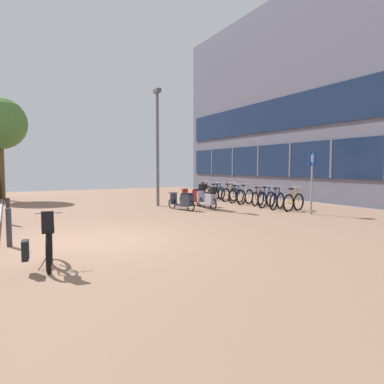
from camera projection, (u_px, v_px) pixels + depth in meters
ground at (155, 236)px, 9.47m from camera, size 21.00×40.00×0.13m
bicycle_foreground at (47, 246)px, 6.36m from camera, size 0.74×1.41×1.11m
bicycle_rack_00 at (294, 202)px, 14.66m from camera, size 1.44×0.47×1.03m
bicycle_rack_01 at (277, 201)px, 15.25m from camera, size 1.34×0.64×1.02m
bicycle_rack_02 at (267, 199)px, 15.98m from camera, size 1.39×0.55×1.02m
bicycle_rack_03 at (258, 198)px, 16.73m from camera, size 1.23×0.67×0.97m
bicycle_rack_04 at (245, 197)px, 17.33m from camera, size 1.38×0.58×1.03m
bicycle_rack_05 at (236, 196)px, 18.03m from camera, size 1.28×0.55×0.98m
bicycle_rack_06 at (230, 194)px, 18.77m from camera, size 1.38×0.53×1.03m
bicycle_rack_07 at (218, 194)px, 19.35m from camera, size 1.27×0.73×1.01m
bicycle_rack_08 at (215, 193)px, 20.17m from camera, size 1.25×0.49×0.94m
bicycle_rack_09 at (205, 192)px, 20.74m from camera, size 1.34×0.60×1.00m
scooter_near at (209, 198)px, 15.33m from camera, size 0.52×1.77×1.01m
scooter_mid at (196, 196)px, 16.59m from camera, size 0.81×1.66×1.06m
scooter_far at (184, 201)px, 14.86m from camera, size 0.71×1.65×0.76m
parking_sign at (312, 176)px, 13.50m from camera, size 0.40×0.07×2.38m
lamp_post at (157, 141)px, 16.32m from camera, size 0.20×0.52×5.41m
street_tree at (0, 124)px, 19.12m from camera, size 2.83×2.83×5.62m
bollard_near at (9, 228)px, 8.03m from camera, size 0.12×0.12×0.89m
bollard_far at (8, 211)px, 11.14m from camera, size 0.12×0.12×0.85m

